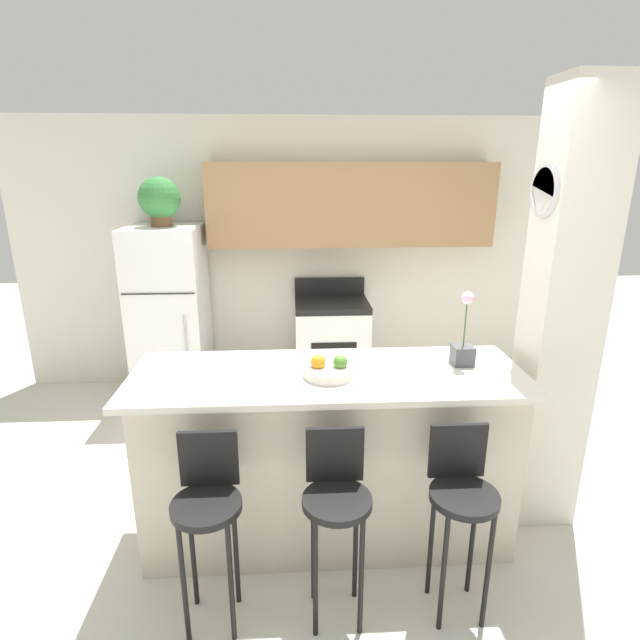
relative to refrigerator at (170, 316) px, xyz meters
name	(u,v)px	position (x,y,z in m)	size (l,w,h in m)	color
ground_plane	(327,531)	(1.30, -1.93, -0.81)	(14.00, 14.00, 0.00)	beige
wall_back	(327,235)	(1.45, 0.31, 0.68)	(5.60, 0.38, 2.55)	silver
pillar_right	(560,318)	(2.64, -1.79, 0.48)	(0.38, 0.32, 2.55)	silver
counter_bar	(328,455)	(1.30, -1.93, -0.28)	(2.14, 0.74, 1.04)	beige
refrigerator	(170,316)	(0.00, 0.00, 0.00)	(0.63, 0.69, 1.61)	white
stove_range	(331,346)	(1.48, 0.05, -0.34)	(0.68, 0.60, 1.07)	white
bar_stool_left	(208,506)	(0.72, -2.47, -0.18)	(0.32, 0.32, 0.95)	black
bar_stool_mid	(336,502)	(1.30, -2.47, -0.18)	(0.32, 0.32, 0.95)	black
bar_stool_right	(461,497)	(1.89, -2.47, -0.18)	(0.32, 0.32, 0.95)	black
potted_plant_on_fridge	(159,200)	(0.00, 0.00, 1.03)	(0.35, 0.35, 0.42)	brown
orchid_vase	(463,344)	(2.07, -1.85, 0.35)	(0.11, 0.11, 0.42)	#4C4C51
fruit_bowl	(329,370)	(1.31, -1.98, 0.27)	(0.27, 0.27, 0.12)	silver
trash_bin	(230,387)	(0.54, -0.23, -0.62)	(0.28, 0.28, 0.38)	#59595B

